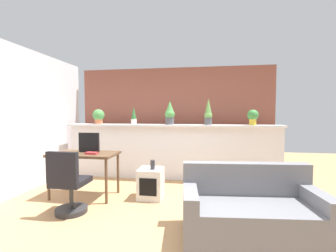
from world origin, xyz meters
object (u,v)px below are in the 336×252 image
(tv_monitor, at_px, (89,142))
(office_chair, at_px, (69,187))
(book_on_desk, at_px, (92,153))
(desk, at_px, (84,158))
(potted_plant_1, at_px, (134,116))
(potted_plant_2, at_px, (170,113))
(couch, at_px, (251,212))
(potted_plant_3, at_px, (208,113))
(vase_on_shelf, at_px, (153,165))
(potted_plant_4, at_px, (253,116))
(side_cube_shelf, at_px, (151,183))
(potted_plant_0, at_px, (99,116))

(tv_monitor, relative_size, office_chair, 0.40)
(book_on_desk, bearing_deg, desk, 151.37)
(potted_plant_1, distance_m, potted_plant_2, 0.79)
(couch, bearing_deg, potted_plant_3, 102.26)
(potted_plant_3, xyz_separation_m, office_chair, (-1.95, -1.90, -1.05))
(vase_on_shelf, bearing_deg, potted_plant_3, 51.68)
(potted_plant_1, height_order, potted_plant_4, potted_plant_1)
(potted_plant_2, relative_size, office_chair, 0.55)
(desk, bearing_deg, tv_monitor, 59.35)
(vase_on_shelf, bearing_deg, desk, -177.78)
(potted_plant_3, distance_m, side_cube_shelf, 1.89)
(tv_monitor, height_order, vase_on_shelf, tv_monitor)
(potted_plant_3, bearing_deg, potted_plant_1, -179.43)
(potted_plant_2, xyz_separation_m, office_chair, (-1.15, -1.90, -1.04))
(potted_plant_0, relative_size, potted_plant_2, 0.66)
(office_chair, bearing_deg, side_cube_shelf, 38.05)
(potted_plant_4, bearing_deg, potted_plant_0, 179.22)
(potted_plant_0, height_order, desk, potted_plant_0)
(potted_plant_0, distance_m, tv_monitor, 1.30)
(side_cube_shelf, bearing_deg, tv_monitor, -179.70)
(tv_monitor, xyz_separation_m, vase_on_shelf, (1.13, -0.03, -0.34))
(desk, height_order, office_chair, office_chair)
(side_cube_shelf, relative_size, book_on_desk, 2.59)
(book_on_desk, bearing_deg, potted_plant_1, 76.23)
(potted_plant_0, height_order, couch, potted_plant_0)
(couch, bearing_deg, side_cube_shelf, 145.68)
(potted_plant_3, xyz_separation_m, couch, (0.45, -2.09, -1.15))
(potted_plant_1, xyz_separation_m, tv_monitor, (-0.46, -1.11, -0.45))
(potted_plant_1, xyz_separation_m, potted_plant_2, (0.79, 0.02, 0.06))
(vase_on_shelf, height_order, couch, couch)
(desk, height_order, book_on_desk, book_on_desk)
(potted_plant_4, xyz_separation_m, book_on_desk, (-2.79, -1.30, -0.60))
(potted_plant_1, height_order, potted_plant_3, potted_plant_3)
(tv_monitor, bearing_deg, couch, -20.97)
(potted_plant_3, height_order, desk, potted_plant_3)
(potted_plant_0, xyz_separation_m, potted_plant_2, (1.62, -0.03, 0.06))
(tv_monitor, height_order, office_chair, tv_monitor)
(office_chair, height_order, side_cube_shelf, office_chair)
(side_cube_shelf, relative_size, vase_on_shelf, 3.25)
(desk, bearing_deg, vase_on_shelf, 2.22)
(potted_plant_1, bearing_deg, tv_monitor, -112.37)
(potted_plant_2, distance_m, side_cube_shelf, 1.63)
(potted_plant_4, distance_m, side_cube_shelf, 2.42)
(potted_plant_2, height_order, side_cube_shelf, potted_plant_2)
(potted_plant_1, relative_size, couch, 0.23)
(tv_monitor, relative_size, vase_on_shelf, 2.38)
(desk, xyz_separation_m, side_cube_shelf, (1.14, 0.09, -0.42))
(potted_plant_4, xyz_separation_m, side_cube_shelf, (-1.84, -1.11, -1.11))
(potted_plant_1, bearing_deg, desk, -112.96)
(office_chair, bearing_deg, desk, 101.55)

